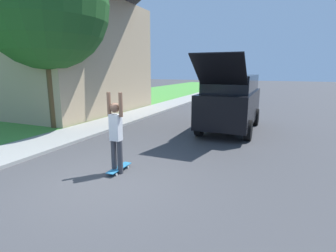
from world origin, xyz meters
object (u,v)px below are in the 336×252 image
lawn_tree_near (45,5)px  skateboarder (116,132)px  car_down_street (233,94)px  suv_parked (231,101)px  skateboard (119,168)px

lawn_tree_near → skateboarder: (5.15, -3.06, -3.89)m
car_down_street → suv_parked: bearing=-80.9°
suv_parked → skateboarder: suv_parked is taller
suv_parked → skateboard: 6.03m
skateboarder → suv_parked: bearing=74.1°
skateboard → suv_parked: bearing=73.6°
lawn_tree_near → skateboard: (5.13, -2.97, -4.81)m
skateboarder → skateboard: 0.93m
suv_parked → skateboard: bearing=-106.4°
lawn_tree_near → skateboarder: size_ratio=3.75×
suv_parked → skateboarder: (-1.65, -5.78, -0.22)m
suv_parked → skateboarder: 6.01m
lawn_tree_near → car_down_street: (5.20, 12.72, -4.28)m
car_down_street → skateboard: car_down_street is taller
lawn_tree_near → car_down_street: size_ratio=1.63×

